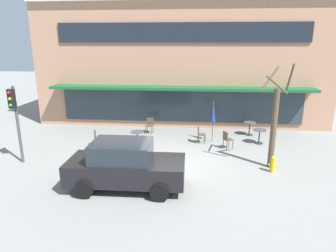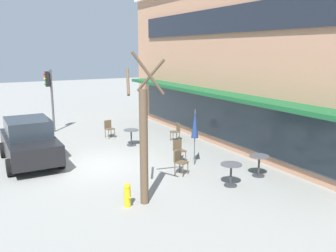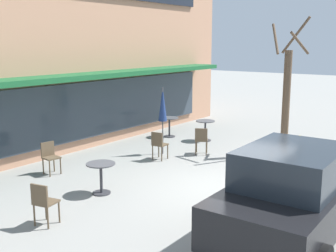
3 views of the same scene
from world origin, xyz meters
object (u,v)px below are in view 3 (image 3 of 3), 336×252
object	(u,v)px
cafe_table_streetside	(169,124)
cafe_chair_0	(159,143)
patio_umbrella_green_folded	(163,105)
cafe_chair_3	(50,155)
cafe_chair_1	(43,201)
fire_hydrant	(299,146)
cafe_chair_2	(201,139)
parked_sedan	(293,193)
cafe_table_near_wall	(205,127)
cafe_table_by_tree	(101,173)
street_tree	(286,96)

from	to	relation	value
cafe_table_streetside	cafe_chair_0	distance (m)	3.28
patio_umbrella_green_folded	cafe_chair_3	bearing A→B (deg)	161.01
cafe_chair_0	cafe_chair_1	bearing A→B (deg)	-167.72
cafe_chair_3	fire_hydrant	xyz separation A→B (m)	(5.84, -4.97, -0.17)
cafe_chair_2	parked_sedan	size ratio (longest dim) A/B	0.21
cafe_chair_2	fire_hydrant	bearing A→B (deg)	-59.11
cafe_table_near_wall	patio_umbrella_green_folded	distance (m)	2.68
parked_sedan	fire_hydrant	xyz separation A→B (m)	(5.68, 1.86, -0.53)
cafe_table_by_tree	cafe_chair_1	distance (m)	2.02
cafe_table_near_wall	cafe_chair_0	distance (m)	3.09
cafe_chair_1	fire_hydrant	size ratio (longest dim) A/B	1.26
parked_sedan	cafe_chair_3	bearing A→B (deg)	91.33
cafe_chair_0	cafe_table_streetside	bearing A→B (deg)	30.58
cafe_table_near_wall	parked_sedan	distance (m)	8.02
cafe_chair_3	parked_sedan	size ratio (longest dim) A/B	0.21
cafe_chair_3	fire_hydrant	bearing A→B (deg)	-40.40
cafe_table_by_tree	fire_hydrant	bearing A→B (deg)	-23.68
cafe_table_by_tree	cafe_chair_2	xyz separation A→B (m)	(4.52, -0.01, 0.01)
parked_sedan	fire_hydrant	world-z (taller)	parked_sedan
street_tree	fire_hydrant	distance (m)	1.64
cafe_chair_2	cafe_chair_3	bearing A→B (deg)	151.60
patio_umbrella_green_folded	cafe_chair_1	xyz separation A→B (m)	(-5.83, -1.46, -1.10)
cafe_chair_1	fire_hydrant	xyz separation A→B (m)	(8.11, -2.28, -0.17)
parked_sedan	cafe_table_by_tree	bearing A→B (deg)	95.54
cafe_chair_3	cafe_chair_0	bearing A→B (deg)	-28.14
patio_umbrella_green_folded	cafe_chair_0	size ratio (longest dim) A/B	2.47
parked_sedan	street_tree	xyz separation A→B (m)	(5.72, 2.39, 1.03)
cafe_table_by_tree	cafe_chair_2	size ratio (longest dim) A/B	0.85
street_tree	fire_hydrant	world-z (taller)	street_tree
parked_sedan	cafe_chair_2	bearing A→B (deg)	48.06
cafe_table_streetside	cafe_table_by_tree	xyz separation A→B (m)	(-6.03, -2.39, 0.00)
cafe_chair_1	parked_sedan	distance (m)	4.81
cafe_chair_2	fire_hydrant	world-z (taller)	cafe_chair_2
patio_umbrella_green_folded	cafe_table_by_tree	bearing A→B (deg)	-164.64
cafe_table_streetside	cafe_chair_1	distance (m)	8.48
cafe_table_by_tree	parked_sedan	size ratio (longest dim) A/B	0.18
cafe_table_near_wall	cafe_chair_2	xyz separation A→B (m)	(-1.77, -0.93, 0.01)
cafe_table_near_wall	cafe_chair_3	world-z (taller)	cafe_chair_3
street_tree	cafe_chair_2	bearing A→B (deg)	127.30
cafe_table_near_wall	fire_hydrant	size ratio (longest dim) A/B	1.08
cafe_chair_0	cafe_chair_2	bearing A→B (deg)	-28.98
cafe_chair_3	fire_hydrant	distance (m)	7.67
fire_hydrant	street_tree	bearing A→B (deg)	86.12
cafe_chair_1	street_tree	world-z (taller)	street_tree
cafe_table_streetside	cafe_chair_2	xyz separation A→B (m)	(-1.50, -2.40, 0.01)
patio_umbrella_green_folded	cafe_chair_0	xyz separation A→B (m)	(-0.65, -0.34, -1.10)
cafe_table_near_wall	patio_umbrella_green_folded	world-z (taller)	patio_umbrella_green_folded
cafe_table_streetside	patio_umbrella_green_folded	bearing A→B (deg)	-148.54
cafe_table_near_wall	fire_hydrant	distance (m)	3.62
cafe_chair_3	street_tree	bearing A→B (deg)	-37.09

